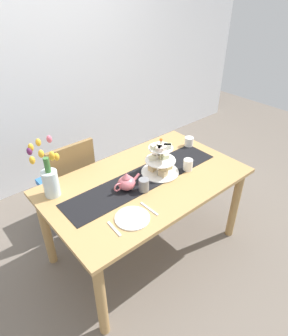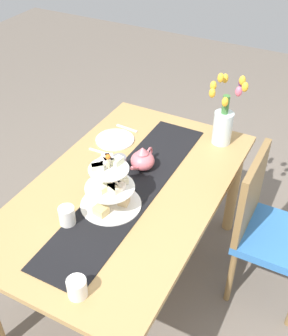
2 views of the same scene
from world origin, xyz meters
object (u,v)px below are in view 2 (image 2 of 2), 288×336
object	(u,v)px
fork_left	(127,128)
knife_left	(102,152)
mug_white_text	(67,216)
mug_grey	(119,164)
cream_jug	(77,288)
teapot	(143,160)
tulip_vase	(224,119)
tiered_cake_stand	(110,188)
dinner_plate_left	(115,140)
dining_table	(127,203)
chair_left	(267,225)

from	to	relation	value
fork_left	knife_left	size ratio (longest dim) A/B	0.88
knife_left	mug_white_text	bearing A→B (deg)	16.13
mug_grey	cream_jug	bearing A→B (deg)	18.21
knife_left	mug_grey	world-z (taller)	mug_grey
teapot	knife_left	bearing A→B (deg)	-94.34
tulip_vase	mug_white_text	world-z (taller)	tulip_vase
cream_jug	knife_left	xyz separation A→B (m)	(-0.86, -0.43, -0.04)
tiered_cake_stand	mug_white_text	bearing A→B (deg)	-29.83
dinner_plate_left	knife_left	bearing A→B (deg)	0.00
knife_left	teapot	bearing A→B (deg)	85.66
dining_table	mug_white_text	size ratio (longest dim) A/B	16.36
tulip_vase	mug_grey	world-z (taller)	tulip_vase
dinner_plate_left	cream_jug	bearing A→B (deg)	23.05
tiered_cake_stand	teapot	world-z (taller)	tiered_cake_stand
tiered_cake_stand	tulip_vase	bearing A→B (deg)	159.36
dinner_plate_left	mug_grey	bearing A→B (deg)	35.62
dining_table	chair_left	world-z (taller)	chair_left
teapot	knife_left	distance (m)	0.28
dining_table	knife_left	xyz separation A→B (m)	(-0.20, -0.27, 0.11)
dinner_plate_left	mug_grey	world-z (taller)	mug_grey
chair_left	cream_jug	xyz separation A→B (m)	(0.97, -0.54, 0.28)
tulip_vase	chair_left	bearing A→B (deg)	52.35
teapot	cream_jug	bearing A→B (deg)	10.29
chair_left	fork_left	distance (m)	1.01
cream_jug	knife_left	bearing A→B (deg)	-153.56
cream_jug	fork_left	xyz separation A→B (m)	(-1.15, -0.43, -0.04)
dinner_plate_left	fork_left	bearing A→B (deg)	180.00
tiered_cake_stand	dinner_plate_left	bearing A→B (deg)	-151.37
tulip_vase	cream_jug	size ratio (longest dim) A/B	4.91
dining_table	teapot	bearing A→B (deg)	180.00
chair_left	fork_left	bearing A→B (deg)	-100.23
cream_jug	dinner_plate_left	world-z (taller)	cream_jug
fork_left	chair_left	bearing A→B (deg)	79.77
chair_left	teapot	size ratio (longest dim) A/B	3.82
chair_left	knife_left	size ratio (longest dim) A/B	5.35
mug_grey	mug_white_text	size ratio (longest dim) A/B	1.00
tulip_vase	teapot	bearing A→B (deg)	-33.31
tiered_cake_stand	dinner_plate_left	size ratio (longest dim) A/B	1.32
tulip_vase	fork_left	world-z (taller)	tulip_vase
teapot	mug_white_text	bearing A→B (deg)	-12.16
dining_table	mug_grey	world-z (taller)	mug_grey
tiered_cake_stand	teapot	bearing A→B (deg)	179.76
tiered_cake_stand	teapot	distance (m)	0.34
tulip_vase	knife_left	xyz separation A→B (m)	(0.42, -0.57, -0.16)
tiered_cake_stand	fork_left	size ratio (longest dim) A/B	2.03
cream_jug	fork_left	distance (m)	1.23
tulip_vase	cream_jug	bearing A→B (deg)	-6.24
mug_white_text	mug_grey	bearing A→B (deg)	177.60
dining_table	teapot	xyz separation A→B (m)	(-0.18, 0.00, 0.16)
tulip_vase	tiered_cake_stand	bearing A→B (deg)	-20.64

